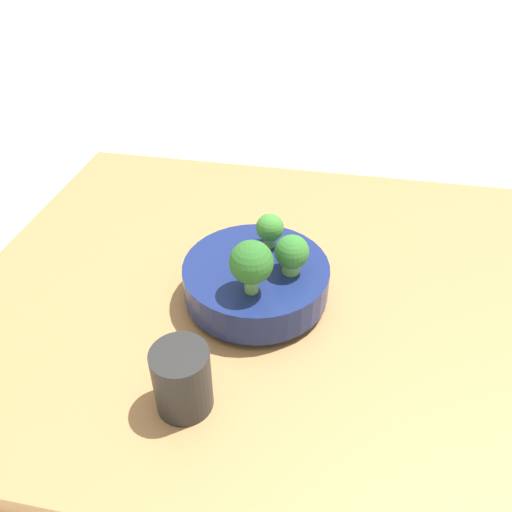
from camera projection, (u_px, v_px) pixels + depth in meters
ground_plane at (280, 303)px, 0.90m from camera, size 6.00×6.00×0.00m
table at (280, 295)px, 0.89m from camera, size 1.08×0.86×0.04m
bowl at (256, 280)px, 0.82m from camera, size 0.24×0.24×0.07m
broccoli_floret_right at (292, 253)px, 0.77m from camera, size 0.05×0.05×0.07m
broccoli_floret_back at (270, 228)px, 0.83m from camera, size 0.05×0.05×0.06m
broccoli_floret_front at (251, 263)px, 0.72m from camera, size 0.07×0.07×0.09m
cup at (182, 379)px, 0.65m from camera, size 0.08×0.08×0.10m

